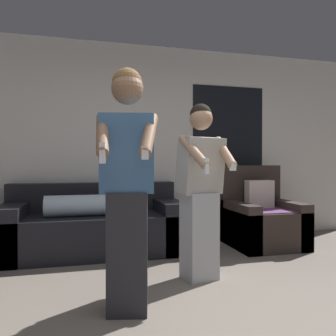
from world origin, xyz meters
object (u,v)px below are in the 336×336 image
Objects in this scene: person_right at (200,190)px; couch at (95,226)px; armchair at (260,219)px; person_left at (127,186)px.

couch is at bearing 127.89° from person_right.
armchair is 0.65× the size of person_right.
person_right reaches higher than armchair.
couch is 1.80m from person_left.
armchair is 0.60× the size of person_left.
armchair is at bearing 38.75° from person_left.
couch is 2.01× the size of armchair.
couch is at bearing 176.07° from armchair.
armchair is 1.65m from person_right.
couch is 2.12m from armchair.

